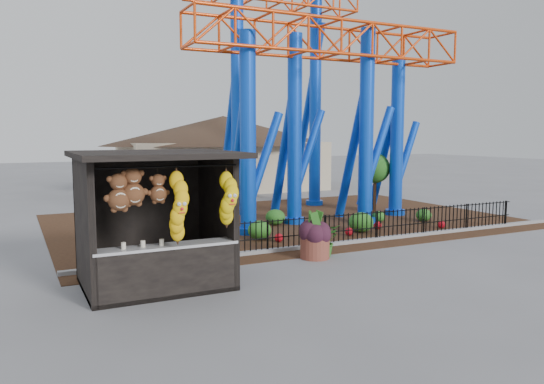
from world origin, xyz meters
name	(u,v)px	position (x,y,z in m)	size (l,w,h in m)	color
ground	(292,282)	(0.00, 0.00, 0.00)	(120.00, 120.00, 0.00)	slate
mulch_bed	(285,220)	(4.00, 8.00, 0.01)	(18.00, 12.00, 0.02)	#331E11
curb	(357,241)	(4.00, 3.00, 0.06)	(18.00, 0.18, 0.12)	gray
prize_booth	(157,222)	(-3.01, 0.91, 1.53)	(3.50, 3.40, 3.12)	black
picket_fence	(380,226)	(4.90, 3.00, 0.50)	(12.20, 0.06, 1.00)	black
roller_coaster	(307,61)	(5.12, 8.23, 6.44)	(11.00, 6.37, 10.82)	blue
terracotta_planter	(315,247)	(1.72, 1.83, 0.31)	(0.83, 0.83, 0.62)	brown
planter_foliage	(315,225)	(1.72, 1.83, 0.94)	(0.70, 0.70, 0.64)	#2F1220
potted_plant	(324,241)	(2.08, 1.92, 0.46)	(0.82, 0.71, 0.91)	#195619
landscaping	(331,222)	(4.47, 5.30, 0.32)	(8.19, 3.90, 0.71)	#255D1B
pavilion	(223,141)	(6.00, 20.00, 3.07)	(15.00, 15.00, 4.80)	#BFAD8C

